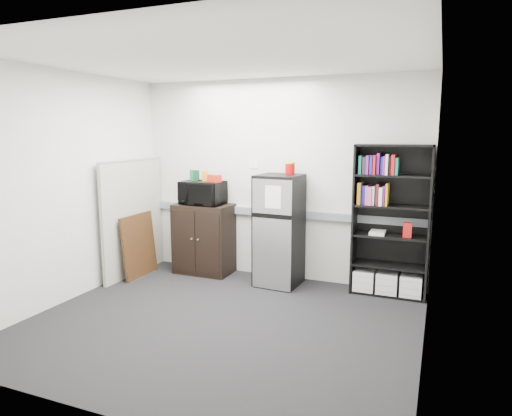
{
  "coord_description": "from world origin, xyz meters",
  "views": [
    {
      "loc": [
        2.06,
        -4.08,
        1.99
      ],
      "look_at": [
        0.03,
        0.9,
        1.1
      ],
      "focal_mm": 32.0,
      "sensor_mm": 36.0,
      "label": 1
    }
  ],
  "objects_px": {
    "cabinet": "(204,239)",
    "cubicle_partition": "(133,217)",
    "refrigerator": "(279,230)",
    "microwave": "(203,193)",
    "bookshelf": "(391,222)"
  },
  "relations": [
    {
      "from": "bookshelf",
      "to": "refrigerator",
      "type": "relative_size",
      "value": 1.27
    },
    {
      "from": "cabinet",
      "to": "microwave",
      "type": "bearing_deg",
      "value": -90.0
    },
    {
      "from": "microwave",
      "to": "refrigerator",
      "type": "distance_m",
      "value": 1.23
    },
    {
      "from": "cabinet",
      "to": "refrigerator",
      "type": "xyz_separation_m",
      "value": [
        1.16,
        -0.08,
        0.23
      ]
    },
    {
      "from": "cabinet",
      "to": "cubicle_partition",
      "type": "bearing_deg",
      "value": -154.6
    },
    {
      "from": "cubicle_partition",
      "to": "refrigerator",
      "type": "bearing_deg",
      "value": 9.48
    },
    {
      "from": "cubicle_partition",
      "to": "refrigerator",
      "type": "height_order",
      "value": "cubicle_partition"
    },
    {
      "from": "microwave",
      "to": "cubicle_partition",
      "type": "bearing_deg",
      "value": -154.89
    },
    {
      "from": "cubicle_partition",
      "to": "refrigerator",
      "type": "relative_size",
      "value": 1.11
    },
    {
      "from": "cubicle_partition",
      "to": "refrigerator",
      "type": "distance_m",
      "value": 2.07
    },
    {
      "from": "bookshelf",
      "to": "microwave",
      "type": "bearing_deg",
      "value": -178.19
    },
    {
      "from": "bookshelf",
      "to": "refrigerator",
      "type": "distance_m",
      "value": 1.41
    },
    {
      "from": "bookshelf",
      "to": "cubicle_partition",
      "type": "bearing_deg",
      "value": -171.94
    },
    {
      "from": "refrigerator",
      "to": "cabinet",
      "type": "bearing_deg",
      "value": 179.51
    },
    {
      "from": "bookshelf",
      "to": "refrigerator",
      "type": "xyz_separation_m",
      "value": [
        -1.39,
        -0.14,
        -0.19
      ]
    }
  ]
}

